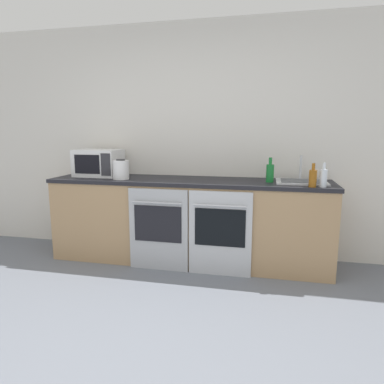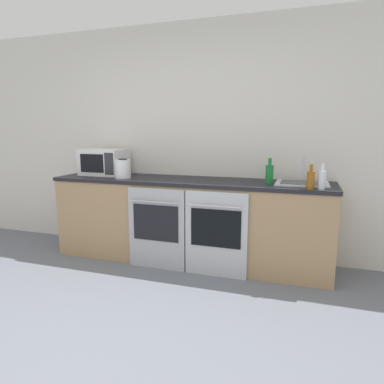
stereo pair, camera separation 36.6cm
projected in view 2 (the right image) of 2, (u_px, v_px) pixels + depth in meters
name	position (u px, v px, depth m)	size (l,w,h in m)	color
ground_plane	(88.00, 369.00, 2.06)	(16.00, 16.00, 0.00)	slate
wall_back	(198.00, 141.00, 3.90)	(10.00, 0.06, 2.60)	silver
counter_back	(189.00, 220.00, 3.73)	(2.99, 0.65, 0.91)	tan
oven_left	(156.00, 228.00, 3.50)	(0.62, 0.06, 0.85)	#A8AAAF
oven_right	(216.00, 234.00, 3.31)	(0.62, 0.06, 0.85)	#B7BABF
microwave	(104.00, 162.00, 4.01)	(0.49, 0.37, 0.30)	silver
bottle_green	(269.00, 173.00, 3.36)	(0.08, 0.08, 0.25)	#19722D
bottle_amber	(311.00, 179.00, 3.02)	(0.07, 0.07, 0.22)	#8C5114
bottle_clear	(322.00, 179.00, 3.00)	(0.06, 0.06, 0.23)	silver
kettle	(123.00, 169.00, 3.73)	(0.17, 0.17, 0.21)	white
sink	(302.00, 183.00, 3.31)	(0.49, 0.40, 0.26)	silver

